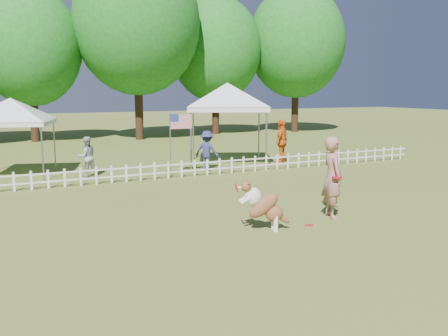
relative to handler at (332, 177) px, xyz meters
name	(u,v)px	position (x,y,z in m)	size (l,w,h in m)	color
ground	(285,226)	(-1.46, -0.18, -0.99)	(120.00, 120.00, 0.00)	#465E1D
picket_fence	(175,170)	(-1.46, 6.82, -0.69)	(22.00, 0.08, 0.60)	white
handler	(332,177)	(0.00, 0.00, 0.00)	(0.72, 0.47, 1.98)	#A16F60
dog	(264,206)	(-2.09, -0.30, -0.42)	(1.10, 0.37, 1.14)	brown
frisbee_on_turf	(309,225)	(-0.95, -0.40, -0.98)	(0.20, 0.20, 0.02)	red
canopy_tent_left	(13,138)	(-6.48, 9.82, 0.38)	(2.65, 2.65, 2.74)	white
canopy_tent_right	(227,125)	(1.75, 9.08, 0.66)	(3.19, 3.19, 3.29)	white
flag_pole	(170,145)	(-1.44, 7.28, 0.15)	(0.87, 0.09, 2.27)	gray
spectator_a	(87,157)	(-4.16, 8.51, -0.27)	(0.70, 0.55, 1.44)	#9E9EA3
spectator_b	(207,151)	(0.26, 7.84, -0.22)	(0.99, 0.57, 1.53)	navy
spectator_c	(282,141)	(3.85, 8.16, -0.06)	(1.09, 0.46, 1.87)	orange
tree_center_left	(31,58)	(-4.46, 22.32, 3.91)	(6.00, 6.00, 9.80)	#1C611B
tree_center_right	(137,36)	(1.54, 20.82, 5.31)	(7.60, 7.60, 12.60)	#1C611B
tree_right	(216,59)	(7.54, 22.32, 4.21)	(6.20, 6.20, 10.40)	#1C611B
tree_far_right	(296,53)	(13.54, 21.32, 4.71)	(7.00, 7.00, 11.40)	#1C611B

